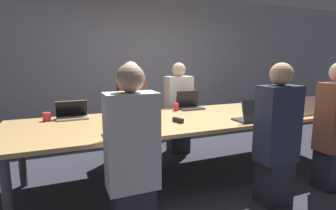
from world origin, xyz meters
TOP-DOWN VIEW (x-y plane):
  - ground_plane at (0.00, 0.00)m, footprint 24.00×24.00m
  - curtain_wall at (0.00, 2.41)m, footprint 12.00×0.06m
  - conference_table at (0.00, 0.00)m, footprint 4.34×1.30m
  - laptop_far_left at (-1.42, 0.46)m, footprint 0.37×0.22m
  - cup_far_left at (-1.70, 0.44)m, footprint 0.09×0.09m
  - laptop_near_left at (-1.04, -0.52)m, footprint 0.32×0.25m
  - person_near_left at (-1.05, -0.92)m, footprint 0.40×0.24m
  - laptop_near_right at (1.32, -0.46)m, footprint 0.35×0.24m
  - person_near_right at (1.28, -0.91)m, footprint 0.40×0.24m
  - laptop_far_center at (0.19, 0.52)m, footprint 0.36×0.25m
  - person_far_center at (0.17, 0.85)m, footprint 0.40×0.24m
  - cup_far_center at (-0.05, 0.44)m, footprint 0.07×0.07m
  - laptop_far_midleft at (-0.53, 0.49)m, footprint 0.34×0.22m
  - person_far_midleft at (-0.57, 0.90)m, footprint 0.40×0.24m
  - cup_far_midleft at (-0.81, 0.47)m, footprint 0.08×0.08m
  - laptop_near_midright at (0.48, -0.49)m, footprint 0.35×0.25m
  - person_near_midright at (0.43, -0.92)m, footprint 0.40×0.24m
  - stapler at (-0.33, -0.21)m, footprint 0.08×0.16m

SIDE VIEW (x-z plane):
  - ground_plane at x=0.00m, z-range 0.00..0.00m
  - person_far_center at x=0.17m, z-range -0.02..1.40m
  - person_near_left at x=-1.05m, z-range -0.02..1.41m
  - person_near_midright at x=0.43m, z-range -0.02..1.41m
  - person_far_midleft at x=-0.57m, z-range -0.02..1.42m
  - person_near_right at x=1.28m, z-range -0.01..1.43m
  - conference_table at x=0.00m, z-range 0.33..1.09m
  - stapler at x=-0.33m, z-range 0.76..0.81m
  - cup_far_midleft at x=-0.81m, z-range 0.76..0.85m
  - cup_far_left at x=-1.70m, z-range 0.76..0.86m
  - cup_far_center at x=-0.05m, z-range 0.76..0.87m
  - laptop_far_left at x=-1.42m, z-range 0.72..0.93m
  - laptop_far_midleft at x=-0.53m, z-range 0.72..0.94m
  - laptop_near_right at x=1.32m, z-range 0.71..0.95m
  - laptop_near_left at x=-1.04m, z-range 0.71..0.96m
  - laptop_near_midright at x=0.48m, z-range 0.71..0.96m
  - laptop_far_center at x=0.19m, z-range 0.71..0.96m
  - curtain_wall at x=0.00m, z-range 0.00..2.80m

